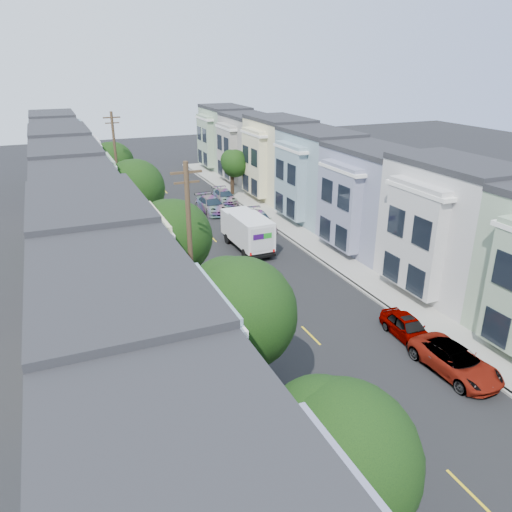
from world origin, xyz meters
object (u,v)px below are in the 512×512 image
at_px(tree_b, 238,315).
at_px(lead_sedan, 211,205).
at_px(fedex_truck, 247,230).
at_px(parked_left_d, 173,262).
at_px(utility_pole_far, 117,165).
at_px(parked_right_b, 408,328).
at_px(parked_left_c, 238,355).
at_px(parked_right_c, 259,221).
at_px(parked_left_b, 314,463).
at_px(tree_a, 337,461).
at_px(tree_e, 112,163).
at_px(tree_far_r, 234,164).
at_px(parked_right_d, 225,196).
at_px(parked_right_a, 455,361).
at_px(utility_pole_near, 191,256).
at_px(tree_c, 172,238).
at_px(tree_d, 135,189).

relative_size(tree_b, lead_sedan, 1.48).
bearing_deg(fedex_truck, parked_left_d, -164.74).
relative_size(utility_pole_far, parked_right_b, 2.43).
xyz_separation_m(parked_left_c, parked_right_c, (9.80, 20.03, 0.13)).
distance_m(fedex_truck, parked_left_b, 24.47).
relative_size(parked_left_c, parked_right_b, 0.91).
bearing_deg(tree_a, parked_right_c, 70.46).
relative_size(tree_e, fedex_truck, 1.11).
relative_size(tree_far_r, parked_left_b, 1.08).
bearing_deg(parked_right_d, parked_right_b, -87.35).
xyz_separation_m(utility_pole_far, parked_right_d, (11.20, 0.57, -4.48)).
xyz_separation_m(parked_left_b, parked_right_a, (9.80, 3.15, 0.00)).
height_order(utility_pole_near, parked_right_a, utility_pole_near).
bearing_deg(parked_left_d, tree_c, -107.17).
distance_m(tree_e, parked_right_b, 35.81).
distance_m(parked_left_b, parked_right_a, 10.29).
relative_size(parked_right_a, parked_right_b, 1.20).
relative_size(parked_left_d, parked_right_b, 0.96).
bearing_deg(parked_left_b, parked_right_a, 14.47).
distance_m(tree_c, utility_pole_near, 3.94).
bearing_deg(parked_right_a, utility_pole_near, 142.62).
distance_m(tree_e, parked_left_c, 32.81).
xyz_separation_m(tree_d, parked_right_a, (11.20, -24.35, -4.32)).
relative_size(utility_pole_far, fedex_truck, 1.62).
distance_m(tree_b, parked_left_c, 6.12).
height_order(tree_d, utility_pole_near, utility_pole_near).
height_order(utility_pole_far, parked_right_d, utility_pole_far).
xyz_separation_m(tree_e, utility_pole_far, (0.00, -3.43, 0.48)).
xyz_separation_m(utility_pole_far, parked_left_d, (1.40, -15.61, -4.51)).
bearing_deg(parked_right_d, tree_a, -102.56).
bearing_deg(tree_b, tree_e, 90.00).
height_order(utility_pole_near, parked_left_d, utility_pole_near).
xyz_separation_m(tree_a, utility_pole_far, (0.00, 40.63, 0.75)).
bearing_deg(tree_far_r, parked_left_d, -122.80).
height_order(tree_b, tree_e, tree_b).
bearing_deg(tree_b, parked_left_d, 85.37).
xyz_separation_m(parked_left_b, parked_right_d, (9.80, 37.73, -0.01)).
relative_size(parked_left_b, parked_right_c, 1.00).
bearing_deg(utility_pole_near, parked_left_c, -65.68).
relative_size(tree_c, lead_sedan, 1.41).
relative_size(parked_left_d, parked_right_c, 0.81).
bearing_deg(tree_e, fedex_truck, -64.51).
bearing_deg(tree_far_r, utility_pole_far, -168.47).
distance_m(parked_left_c, parked_right_a, 10.96).
xyz_separation_m(lead_sedan, parked_right_c, (2.47, -6.65, -0.03)).
relative_size(parked_left_b, parked_right_d, 1.09).
bearing_deg(tree_b, tree_far_r, 69.67).
relative_size(tree_e, parked_right_c, 1.39).
xyz_separation_m(parked_right_c, parked_right_d, (0.00, 9.64, -0.07)).
xyz_separation_m(parked_right_a, parked_right_b, (0.00, 3.67, -0.02)).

